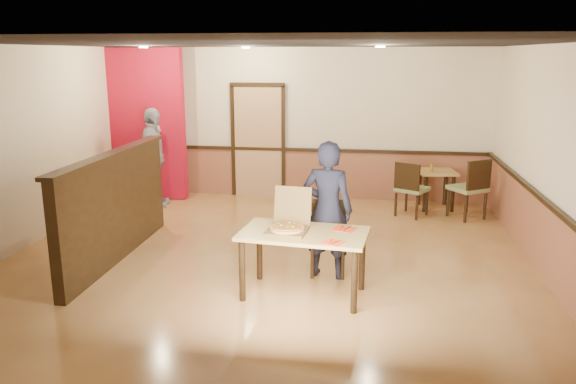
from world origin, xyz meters
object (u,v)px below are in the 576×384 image
(passerby, at_px, (154,158))
(main_table, at_px, (304,241))
(diner, at_px, (328,210))
(side_chair_right, at_px, (471,186))
(condiment, at_px, (431,168))
(pizza_box, at_px, (288,226))
(side_table, at_px, (436,180))
(side_chair_left, at_px, (410,187))
(diner_chair, at_px, (328,234))

(passerby, bearing_deg, main_table, -143.74)
(main_table, height_order, diner, diner)
(side_chair_right, distance_m, condiment, 0.79)
(passerby, bearing_deg, pizza_box, -145.29)
(side_chair_right, distance_m, pizza_box, 4.25)
(main_table, height_order, condiment, condiment)
(passerby, relative_size, condiment, 12.72)
(side_table, relative_size, pizza_box, 1.30)
(side_chair_left, distance_m, pizza_box, 3.76)
(main_table, xyz_separation_m, side_chair_right, (2.38, 3.41, -0.08))
(side_table, relative_size, passerby, 0.41)
(side_chair_left, relative_size, side_table, 1.31)
(passerby, bearing_deg, diner, -136.31)
(side_chair_right, height_order, diner, diner)
(diner, xyz_separation_m, pizza_box, (-0.40, -0.59, -0.04))
(diner_chair, relative_size, passerby, 0.51)
(side_chair_right, xyz_separation_m, passerby, (-5.47, 0.04, 0.32))
(diner_chair, xyz_separation_m, side_chair_right, (2.15, 2.66, 0.06))
(side_chair_right, relative_size, condiment, 7.38)
(diner, height_order, passerby, passerby)
(passerby, distance_m, condiment, 4.89)
(side_chair_left, distance_m, condiment, 0.64)
(main_table, distance_m, diner, 0.67)
(side_chair_left, bearing_deg, side_chair_right, -149.94)
(diner_chair, relative_size, diner, 0.54)
(side_chair_right, height_order, condiment, side_chair_right)
(side_chair_left, distance_m, passerby, 4.51)
(diner_chair, bearing_deg, side_chair_left, 63.16)
(side_chair_left, bearing_deg, diner_chair, 96.38)
(side_chair_left, relative_size, pizza_box, 1.70)
(diner_chair, xyz_separation_m, side_chair_left, (1.18, 2.66, 0.02))
(diner_chair, bearing_deg, diner, -95.05)
(main_table, height_order, side_table, main_table)
(passerby, bearing_deg, diner_chair, -134.77)
(diner, bearing_deg, side_chair_right, -117.79)
(side_chair_left, bearing_deg, pizza_box, 95.30)
(diner_chair, bearing_deg, condiment, 60.60)
(side_chair_right, xyz_separation_m, diner, (-2.16, -2.81, 0.29))
(side_table, relative_size, diner, 0.42)
(diner_chair, xyz_separation_m, passerby, (-3.32, 2.70, 0.39))
(diner, height_order, pizza_box, diner)
(main_table, bearing_deg, pizza_box, -179.04)
(condiment, bearing_deg, diner, -115.43)
(side_chair_right, xyz_separation_m, condiment, (-0.60, 0.47, 0.19))
(condiment, bearing_deg, main_table, -114.58)
(side_chair_right, bearing_deg, pizza_box, 18.88)
(main_table, distance_m, side_chair_left, 3.69)
(side_chair_right, distance_m, diner, 3.55)
(side_table, height_order, passerby, passerby)
(side_chair_left, relative_size, condiment, 6.78)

